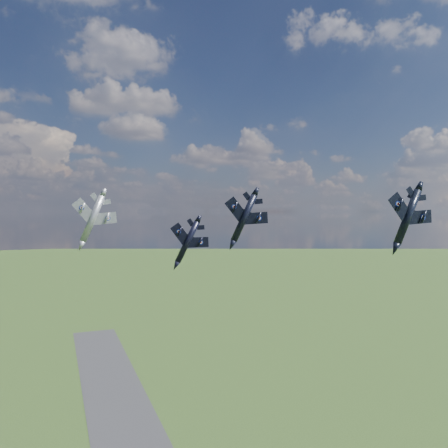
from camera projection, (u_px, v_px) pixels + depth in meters
name	position (u px, v px, depth m)	size (l,w,h in m)	color
jet_lead_navy	(188.00, 242.00, 91.28)	(9.22, 12.85, 2.66)	black
jet_right_navy	(408.00, 217.00, 70.49)	(9.30, 12.97, 2.68)	black
jet_high_navy	(244.00, 218.00, 100.39)	(11.36, 15.85, 3.28)	black
jet_left_silver	(93.00, 218.00, 88.54)	(9.90, 13.80, 2.86)	gray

